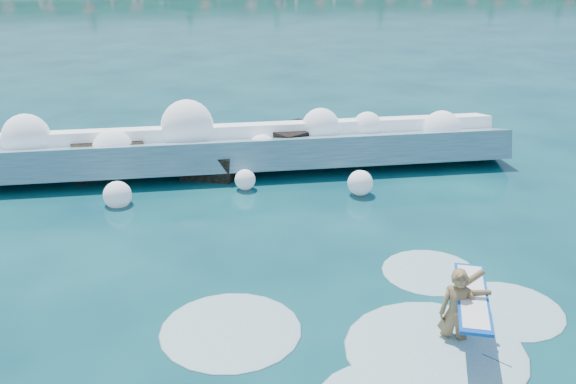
% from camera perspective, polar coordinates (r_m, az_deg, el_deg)
% --- Properties ---
extents(ground, '(200.00, 200.00, 0.00)m').
position_cam_1_polar(ground, '(13.23, -5.18, -8.43)').
color(ground, '#072F3C').
rests_on(ground, ground).
extents(breaking_wave, '(17.68, 2.77, 1.52)m').
position_cam_1_polar(breaking_wave, '(19.69, -6.31, 3.69)').
color(breaking_wave, teal).
rests_on(breaking_wave, ground).
extents(rock_cluster, '(7.94, 3.07, 1.19)m').
position_cam_1_polar(rock_cluster, '(19.81, -8.13, 3.24)').
color(rock_cluster, black).
rests_on(rock_cluster, ground).
extents(surfer_with_board, '(1.30, 2.88, 1.69)m').
position_cam_1_polar(surfer_with_board, '(11.68, 15.06, -10.10)').
color(surfer_with_board, olive).
rests_on(surfer_with_board, ground).
extents(wave_spray, '(15.60, 4.36, 2.16)m').
position_cam_1_polar(wave_spray, '(19.50, -8.78, 4.77)').
color(wave_spray, white).
rests_on(wave_spray, ground).
extents(surf_foam, '(8.61, 5.88, 0.16)m').
position_cam_1_polar(surf_foam, '(11.92, 9.93, -12.48)').
color(surf_foam, silver).
rests_on(surf_foam, ground).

